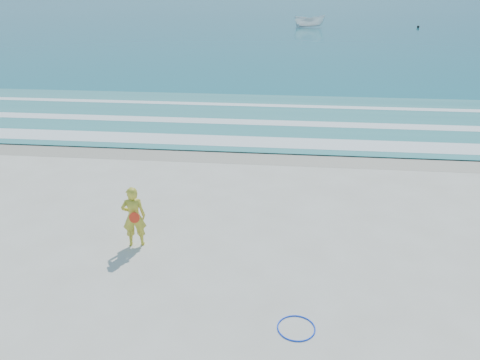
# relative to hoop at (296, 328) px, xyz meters

# --- Properties ---
(ground) EXTENTS (400.00, 400.00, 0.00)m
(ground) POSITION_rel_hoop_xyz_m (-2.33, 0.90, -0.01)
(ground) COLOR silver
(ground) RESTS_ON ground
(wet_sand) EXTENTS (400.00, 2.40, 0.00)m
(wet_sand) POSITION_rel_hoop_xyz_m (-2.33, 9.90, -0.01)
(wet_sand) COLOR #B2A893
(wet_sand) RESTS_ON ground
(ocean) EXTENTS (400.00, 190.00, 0.04)m
(ocean) POSITION_rel_hoop_xyz_m (-2.33, 105.90, 0.01)
(ocean) COLOR #19727F
(ocean) RESTS_ON ground
(shallow) EXTENTS (400.00, 10.00, 0.01)m
(shallow) POSITION_rel_hoop_xyz_m (-2.33, 14.90, 0.03)
(shallow) COLOR #59B7AD
(shallow) RESTS_ON ocean
(foam_near) EXTENTS (400.00, 1.40, 0.01)m
(foam_near) POSITION_rel_hoop_xyz_m (-2.33, 11.20, 0.04)
(foam_near) COLOR white
(foam_near) RESTS_ON shallow
(foam_mid) EXTENTS (400.00, 0.90, 0.01)m
(foam_mid) POSITION_rel_hoop_xyz_m (-2.33, 14.10, 0.04)
(foam_mid) COLOR white
(foam_mid) RESTS_ON shallow
(foam_far) EXTENTS (400.00, 0.60, 0.01)m
(foam_far) POSITION_rel_hoop_xyz_m (-2.33, 17.40, 0.04)
(foam_far) COLOR white
(foam_far) RESTS_ON shallow
(hoop) EXTENTS (0.98, 0.98, 0.03)m
(hoop) POSITION_rel_hoop_xyz_m (0.00, 0.00, 0.00)
(hoop) COLOR #0D3BEF
(hoop) RESTS_ON ground
(boat) EXTENTS (4.44, 1.99, 1.66)m
(boat) POSITION_rel_hoop_xyz_m (2.14, 62.88, 0.86)
(boat) COLOR white
(boat) RESTS_ON ocean
(buoy) EXTENTS (0.36, 0.36, 0.36)m
(buoy) POSITION_rel_hoop_xyz_m (17.31, 63.65, 0.21)
(buoy) COLOR black
(buoy) RESTS_ON ocean
(woman) EXTENTS (0.66, 0.51, 1.62)m
(woman) POSITION_rel_hoop_xyz_m (-4.07, 2.74, 0.79)
(woman) COLOR gold
(woman) RESTS_ON ground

